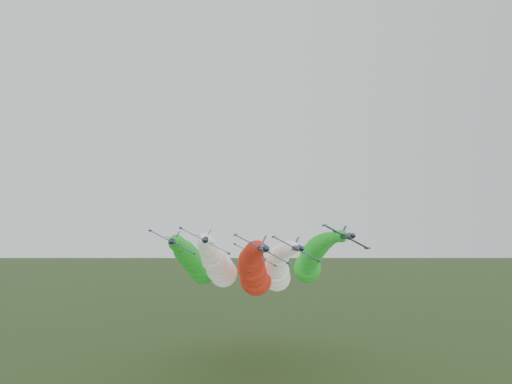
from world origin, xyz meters
The scene contains 6 objects.
jet_lead centered at (4.40, 51.21, 30.05)m, with size 16.20×83.93×19.07m.
jet_inner_left centered at (-5.61, 62.14, 31.54)m, with size 15.91×83.64×18.78m.
jet_inner_right centered at (12.91, 64.28, 29.86)m, with size 16.02×83.75×18.89m.
jet_outer_left centered at (-12.78, 70.50, 31.61)m, with size 15.48×83.20×18.34m.
jet_outer_right centered at (24.75, 69.55, 32.40)m, with size 16.21×83.94×19.08m.
jet_trail centered at (5.93, 79.37, 28.14)m, with size 16.04×83.77×18.91m.
Camera 1 is at (-9.31, -90.73, 39.44)m, focal length 35.00 mm.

